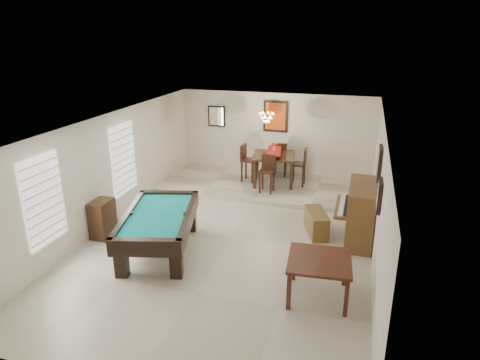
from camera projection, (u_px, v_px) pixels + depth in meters
The scene contains 25 objects.
ground_plane at pixel (233, 237), 9.58m from camera, with size 6.00×9.00×0.02m, color beige.
wall_back at pixel (275, 135), 13.21m from camera, with size 6.00×0.04×2.60m, color silver.
wall_front at pixel (120, 305), 5.07m from camera, with size 6.00×0.04×2.60m, color silver.
wall_left at pixel (109, 170), 9.93m from camera, with size 0.04×9.00×2.60m, color silver.
wall_right at pixel (379, 197), 8.35m from camera, with size 0.04×9.00×2.60m, color silver.
ceiling at pixel (232, 122), 8.71m from camera, with size 6.00×9.00×0.04m, color white.
dining_step at pixel (265, 186), 12.50m from camera, with size 6.00×2.50×0.12m, color beige.
window_left_front at pixel (44, 201), 7.90m from camera, with size 0.06×1.00×1.70m, color white.
window_left_rear at pixel (123, 159), 10.44m from camera, with size 0.06×1.00×1.70m, color white.
pool_table at pixel (159, 233), 8.85m from camera, with size 1.34×2.48×0.83m, color black, non-canonical shape.
square_table at pixel (318, 278), 7.32m from camera, with size 1.05×1.05×0.73m, color #38180E, non-canonical shape.
upright_piano at pixel (353, 212), 9.29m from camera, with size 0.86×1.53×1.27m, color brown, non-canonical shape.
piano_bench at pixel (316, 223), 9.65m from camera, with size 0.37×0.96×0.53m, color brown.
apothecary_chest at pixel (103, 219), 9.47m from camera, with size 0.38×0.57×0.85m, color black.
dining_table at pixel (274, 167), 12.43m from camera, with size 1.18×1.18×0.98m, color black, non-canonical shape.
flower_vase at pixel (274, 146), 12.22m from camera, with size 0.15×0.15×0.26m, color #AF230F, non-canonical shape.
dining_chair_south at pixel (267, 174), 11.72m from camera, with size 0.39×0.39×1.04m, color black, non-canonical shape.
dining_chair_north at pixel (280, 159), 13.07m from camera, with size 0.40×0.40×1.07m, color black, non-canonical shape.
dining_chair_west at pixel (249, 163), 12.57m from camera, with size 0.41×0.41×1.11m, color black, non-canonical shape.
dining_chair_east at pixel (298, 167), 12.24m from camera, with size 0.41×0.41×1.10m, color black, non-canonical shape.
chandelier at pixel (267, 114), 11.74m from camera, with size 0.44×0.44×0.60m, color #FFE5B2, non-canonical shape.
back_painting at pixel (276, 116), 12.98m from camera, with size 0.75×0.06×0.95m, color #D84C14.
back_mirror at pixel (217, 116), 13.52m from camera, with size 0.55×0.06×0.65m, color white.
right_picture_upper at pixel (380, 163), 8.43m from camera, with size 0.06×0.55×0.65m, color slate.
right_picture_lower at pixel (379, 196), 7.32m from camera, with size 0.06×0.45×0.55m, color gray.
Camera 1 is at (2.58, -8.21, 4.39)m, focal length 32.00 mm.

